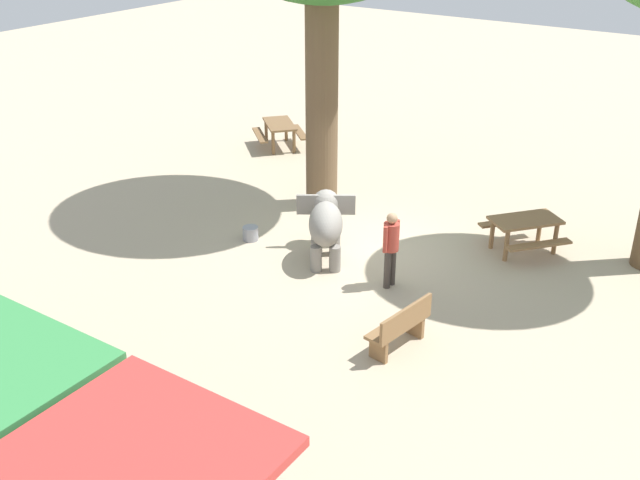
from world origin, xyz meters
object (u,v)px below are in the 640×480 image
Objects in this scene: elephant at (326,222)px; picnic_table_far at (280,129)px; feed_bucket at (251,233)px; wooden_bench at (401,326)px; person_handler at (391,244)px; picnic_table_near at (525,227)px.

picnic_table_far is (5.29, -5.43, -0.27)m from elephant.
elephant is at bearing -173.94° from feed_bucket.
elephant is 0.87× the size of picnic_table_far.
picnic_table_far is (8.31, -7.62, 0.12)m from wooden_bench.
feed_bucket is at bearing 163.05° from picnic_table_far.
feed_bucket is (4.95, -1.98, -0.31)m from wooden_bench.
elephant is 1.79m from person_handler.
wooden_bench is (-3.02, 2.18, -0.38)m from elephant.
picnic_table_near is at bearing -154.89° from picnic_table_far.
elephant is at bearing 176.52° from picnic_table_far.
person_handler is at bearing 10.69° from picnic_table_near.
elephant reaches higher than wooden_bench.
picnic_table_near is (-3.45, -2.73, -0.27)m from elephant.
person_handler reaches higher than picnic_table_far.
person_handler reaches higher than feed_bucket.
wooden_bench is 4.94m from picnic_table_near.
person_handler is 1.12× the size of wooden_bench.
elephant is at bearing 63.16° from wooden_bench.
person_handler reaches higher than wooden_bench.
picnic_table_far is at bearing -67.49° from picnic_table_near.
wooden_bench is 0.69× the size of picnic_table_near.
wooden_bench is 5.34m from feed_bucket.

